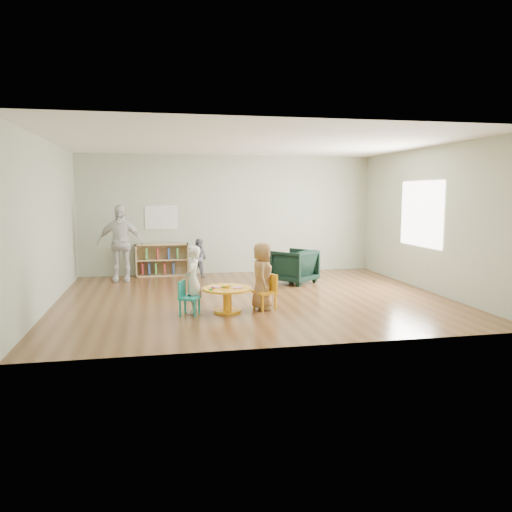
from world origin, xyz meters
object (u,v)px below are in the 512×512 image
Objects in this scene: activity_table at (227,295)px; child_right at (262,276)px; bookshelf at (162,260)px; child_left at (193,280)px; kid_chair_right at (267,291)px; adult_caretaker at (120,243)px; armchair at (294,266)px; toddler at (199,258)px; kid_chair_left at (187,297)px.

activity_table is 0.71× the size of child_right.
child_left is at bearing -83.36° from bookshelf.
adult_caretaker is at bearing 16.22° from kid_chair_right.
armchair is 2.31m from toddler.
toddler reaches higher than bookshelf.
child_right is at bearing -49.10° from adult_caretaker.
adult_caretaker reaches higher than bookshelf.
activity_table is 0.66m from child_right.
kid_chair_left is at bearing -173.13° from activity_table.
child_right is (-0.07, 0.03, 0.24)m from kid_chair_right.
child_left is (-2.32, -2.25, 0.18)m from armchair.
armchair is (1.10, 2.25, 0.05)m from kid_chair_right.
armchair is (2.42, 2.38, 0.07)m from kid_chair_left.
adult_caretaker is (-0.89, -0.52, 0.47)m from bookshelf.
activity_table is 0.65m from kid_chair_left.
toddler is at bearing 25.12° from child_right.
child_left is at bearing 165.42° from kid_chair_left.
toddler is (0.84, -0.28, 0.07)m from bookshelf.
armchair is 0.72× the size of child_right.
bookshelf is 1.13m from adult_caretaker.
adult_caretaker is (-2.55, 3.29, 0.52)m from kid_chair_right.
activity_table is at bearing 111.01° from child_right.
activity_table is 0.67m from kid_chair_right.
adult_caretaker is at bearing -141.76° from child_left.
child_right is at bearing 23.16° from armchair.
child_left reaches higher than activity_table.
bookshelf is 1.11× the size of child_left.
bookshelf is 4.11m from child_right.
adult_caretaker is (-1.33, 3.30, 0.30)m from child_left.
bookshelf is at bearing 34.11° from adult_caretaker.
child_right is at bearing 46.82° from kid_chair_right.
bookshelf is at bearing -152.10° from kid_chair_left.
armchair is at bearing 150.36° from child_left.
adult_caretaker reaches higher than kid_chair_left.
child_right is at bearing 7.93° from activity_table.
kid_chair_right is (0.67, 0.05, 0.04)m from activity_table.
activity_table is 0.74× the size of child_left.
armchair reaches higher than activity_table.
toddler reaches higher than activity_table.
bookshelf is at bearing 35.84° from child_right.
adult_caretaker is at bearing -149.62° from bookshelf.
bookshelf is 3.85m from child_left.
bookshelf is 0.72× the size of adult_caretaker.
toddler reaches higher than kid_chair_right.
kid_chair_right is 0.74× the size of armchair.
toddler is at bearing 92.43° from activity_table.
armchair is 2.51m from child_right.
child_left is at bearing 68.56° from kid_chair_right.
activity_table is at bearing 73.02° from kid_chair_right.
child_right reaches higher than kid_chair_left.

